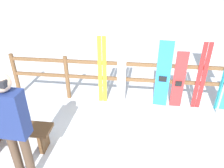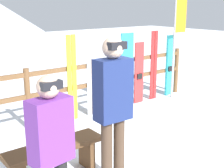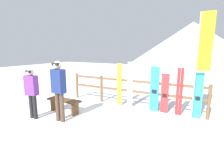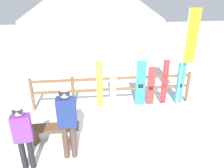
{
  "view_description": "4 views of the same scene",
  "coord_description": "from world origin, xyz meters",
  "px_view_note": "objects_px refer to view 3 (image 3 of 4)",
  "views": [
    {
      "loc": [
        0.31,
        -2.44,
        2.98
      ],
      "look_at": [
        -0.13,
        1.21,
        0.91
      ],
      "focal_mm": 35.0,
      "sensor_mm": 36.0,
      "label": 1
    },
    {
      "loc": [
        -3.38,
        -2.92,
        2.16
      ],
      "look_at": [
        -0.09,
        1.21,
        0.8
      ],
      "focal_mm": 50.0,
      "sensor_mm": 36.0,
      "label": 2
    },
    {
      "loc": [
        2.52,
        -3.92,
        2.13
      ],
      "look_at": [
        -0.28,
        1.09,
        1.01
      ],
      "focal_mm": 28.0,
      "sensor_mm": 36.0,
      "label": 3
    },
    {
      "loc": [
        -0.77,
        -4.47,
        3.75
      ],
      "look_at": [
        -0.11,
        1.27,
        1.14
      ],
      "focal_mm": 35.0,
      "sensor_mm": 36.0,
      "label": 4
    }
  ],
  "objects_px": {
    "ski_pair_white": "(130,85)",
    "person_navy": "(59,86)",
    "ski_pair_yellow": "(120,85)",
    "rental_flag": "(202,53)",
    "ski_pair_red": "(179,92)",
    "snowboard_cyan": "(198,96)",
    "snowboard_blue": "(154,89)",
    "snowboard_red": "(165,94)",
    "person_purple": "(32,90)",
    "bench": "(64,103)"
  },
  "relations": [
    {
      "from": "ski_pair_white",
      "to": "rental_flag",
      "type": "xyz_separation_m",
      "value": [
        2.29,
        -0.2,
        1.18
      ]
    },
    {
      "from": "snowboard_cyan",
      "to": "ski_pair_white",
      "type": "bearing_deg",
      "value": 179.91
    },
    {
      "from": "bench",
      "to": "person_navy",
      "type": "height_order",
      "value": "person_navy"
    },
    {
      "from": "ski_pair_white",
      "to": "snowboard_cyan",
      "type": "bearing_deg",
      "value": -0.09
    },
    {
      "from": "person_purple",
      "to": "snowboard_red",
      "type": "xyz_separation_m",
      "value": [
        3.48,
        2.52,
        -0.25
      ]
    },
    {
      "from": "person_purple",
      "to": "ski_pair_red",
      "type": "distance_m",
      "value": 4.68
    },
    {
      "from": "snowboard_red",
      "to": "ski_pair_red",
      "type": "distance_m",
      "value": 0.48
    },
    {
      "from": "ski_pair_yellow",
      "to": "ski_pair_white",
      "type": "bearing_deg",
      "value": 0.0
    },
    {
      "from": "ski_pair_yellow",
      "to": "snowboard_cyan",
      "type": "bearing_deg",
      "value": -0.07
    },
    {
      "from": "snowboard_blue",
      "to": "snowboard_red",
      "type": "relative_size",
      "value": 1.16
    },
    {
      "from": "bench",
      "to": "snowboard_red",
      "type": "distance_m",
      "value": 3.45
    },
    {
      "from": "person_purple",
      "to": "snowboard_blue",
      "type": "relative_size",
      "value": 1.0
    },
    {
      "from": "ski_pair_yellow",
      "to": "rental_flag",
      "type": "bearing_deg",
      "value": -4.1
    },
    {
      "from": "rental_flag",
      "to": "ski_pair_white",
      "type": "bearing_deg",
      "value": 175.12
    },
    {
      "from": "person_navy",
      "to": "snowboard_blue",
      "type": "relative_size",
      "value": 1.16
    },
    {
      "from": "ski_pair_red",
      "to": "snowboard_cyan",
      "type": "relative_size",
      "value": 1.09
    },
    {
      "from": "ski_pair_white",
      "to": "person_navy",
      "type": "bearing_deg",
      "value": -119.4
    },
    {
      "from": "ski_pair_white",
      "to": "ski_pair_red",
      "type": "xyz_separation_m",
      "value": [
        1.74,
        -0.0,
        -0.06
      ]
    },
    {
      "from": "snowboard_blue",
      "to": "ski_pair_red",
      "type": "relative_size",
      "value": 1.0
    },
    {
      "from": "ski_pair_red",
      "to": "snowboard_cyan",
      "type": "bearing_deg",
      "value": -0.36
    },
    {
      "from": "bench",
      "to": "ski_pair_red",
      "type": "height_order",
      "value": "ski_pair_red"
    },
    {
      "from": "ski_pair_white",
      "to": "person_purple",
      "type": "bearing_deg",
      "value": -131.01
    },
    {
      "from": "person_navy",
      "to": "ski_pair_yellow",
      "type": "relative_size",
      "value": 1.12
    },
    {
      "from": "person_purple",
      "to": "rental_flag",
      "type": "height_order",
      "value": "rental_flag"
    },
    {
      "from": "ski_pair_white",
      "to": "snowboard_blue",
      "type": "distance_m",
      "value": 0.93
    },
    {
      "from": "ski_pair_red",
      "to": "rental_flag",
      "type": "distance_m",
      "value": 1.37
    },
    {
      "from": "ski_pair_white",
      "to": "snowboard_cyan",
      "type": "xyz_separation_m",
      "value": [
        2.29,
        -0.0,
        -0.13
      ]
    },
    {
      "from": "ski_pair_yellow",
      "to": "snowboard_cyan",
      "type": "distance_m",
      "value": 2.73
    },
    {
      "from": "bench",
      "to": "snowboard_red",
      "type": "bearing_deg",
      "value": 28.96
    },
    {
      "from": "snowboard_blue",
      "to": "snowboard_cyan",
      "type": "xyz_separation_m",
      "value": [
        1.37,
        -0.0,
        -0.06
      ]
    },
    {
      "from": "bench",
      "to": "ski_pair_yellow",
      "type": "relative_size",
      "value": 0.78
    },
    {
      "from": "person_navy",
      "to": "snowboard_cyan",
      "type": "relative_size",
      "value": 1.26
    },
    {
      "from": "ski_pair_red",
      "to": "snowboard_cyan",
      "type": "distance_m",
      "value": 0.55
    },
    {
      "from": "person_navy",
      "to": "snowboard_red",
      "type": "xyz_separation_m",
      "value": [
        2.57,
        2.28,
        -0.41
      ]
    },
    {
      "from": "ski_pair_red",
      "to": "rental_flag",
      "type": "relative_size",
      "value": 0.5
    },
    {
      "from": "person_navy",
      "to": "person_purple",
      "type": "bearing_deg",
      "value": -165.17
    },
    {
      "from": "ski_pair_white",
      "to": "bench",
      "type": "bearing_deg",
      "value": -135.99
    },
    {
      "from": "person_purple",
      "to": "snowboard_cyan",
      "type": "xyz_separation_m",
      "value": [
        4.49,
        2.52,
        -0.2
      ]
    },
    {
      "from": "snowboard_blue",
      "to": "snowboard_red",
      "type": "bearing_deg",
      "value": -0.03
    },
    {
      "from": "person_navy",
      "to": "ski_pair_white",
      "type": "xyz_separation_m",
      "value": [
        1.29,
        2.28,
        -0.23
      ]
    },
    {
      "from": "ski_pair_white",
      "to": "rental_flag",
      "type": "height_order",
      "value": "rental_flag"
    },
    {
      "from": "ski_pair_yellow",
      "to": "rental_flag",
      "type": "relative_size",
      "value": 0.51
    },
    {
      "from": "person_navy",
      "to": "snowboard_red",
      "type": "relative_size",
      "value": 1.34
    },
    {
      "from": "bench",
      "to": "rental_flag",
      "type": "bearing_deg",
      "value": 20.11
    },
    {
      "from": "bench",
      "to": "snowboard_blue",
      "type": "height_order",
      "value": "snowboard_blue"
    },
    {
      "from": "snowboard_blue",
      "to": "ski_pair_white",
      "type": "bearing_deg",
      "value": 179.79
    },
    {
      "from": "ski_pair_yellow",
      "to": "ski_pair_red",
      "type": "distance_m",
      "value": 2.18
    },
    {
      "from": "ski_pair_white",
      "to": "ski_pair_red",
      "type": "distance_m",
      "value": 1.74
    },
    {
      "from": "ski_pair_white",
      "to": "snowboard_cyan",
      "type": "height_order",
      "value": "ski_pair_white"
    },
    {
      "from": "person_navy",
      "to": "snowboard_red",
      "type": "distance_m",
      "value": 3.46
    }
  ]
}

